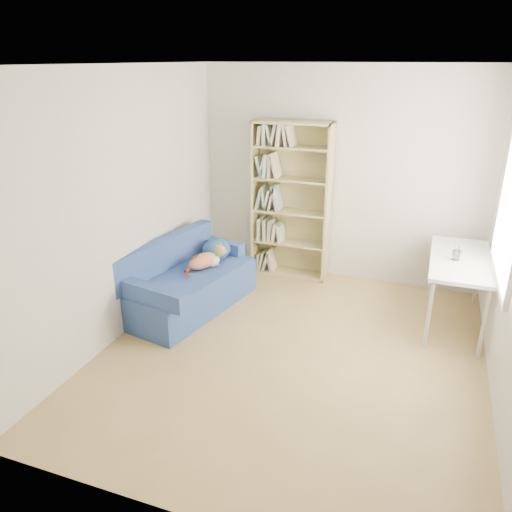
% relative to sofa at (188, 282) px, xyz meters
% --- Properties ---
extents(ground, '(4.00, 4.00, 0.00)m').
position_rel_sofa_xyz_m(ground, '(1.38, -0.54, -0.30)').
color(ground, '#A38249').
rests_on(ground, ground).
extents(room_shell, '(3.54, 4.04, 2.62)m').
position_rel_sofa_xyz_m(room_shell, '(1.48, -0.51, 1.33)').
color(room_shell, silver).
rests_on(room_shell, ground).
extents(sofa, '(1.07, 1.76, 0.79)m').
position_rel_sofa_xyz_m(sofa, '(0.00, 0.00, 0.00)').
color(sofa, navy).
rests_on(sofa, ground).
extents(bookshelf, '(0.98, 0.30, 1.95)m').
position_rel_sofa_xyz_m(bookshelf, '(0.81, 1.29, 0.59)').
color(bookshelf, tan).
rests_on(bookshelf, ground).
extents(desk, '(0.59, 1.29, 0.75)m').
position_rel_sofa_xyz_m(desk, '(2.82, 0.60, 0.38)').
color(desk, white).
rests_on(desk, ground).
extents(pen_cup, '(0.08, 0.08, 0.16)m').
position_rel_sofa_xyz_m(pen_cup, '(2.76, 0.54, 0.50)').
color(pen_cup, white).
rests_on(pen_cup, desk).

